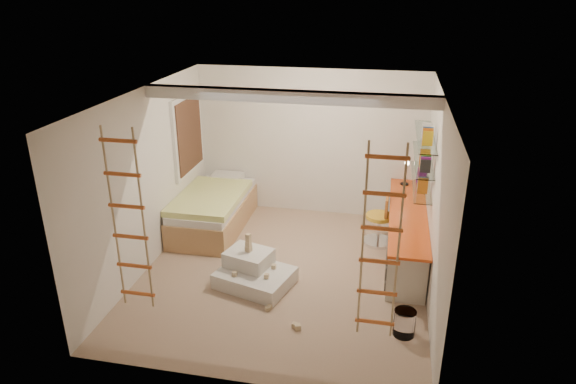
% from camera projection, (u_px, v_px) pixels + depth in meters
% --- Properties ---
extents(floor, '(4.50, 4.50, 0.00)m').
position_uv_depth(floor, '(284.00, 273.00, 7.47)').
color(floor, '#9F8167').
rests_on(floor, ground).
extents(ceiling_beam, '(4.00, 0.18, 0.16)m').
position_uv_depth(ceiling_beam, '(288.00, 96.00, 6.79)').
color(ceiling_beam, white).
rests_on(ceiling_beam, ceiling).
extents(window_frame, '(0.06, 1.15, 1.35)m').
position_uv_depth(window_frame, '(187.00, 135.00, 8.61)').
color(window_frame, white).
rests_on(window_frame, wall_left).
extents(window_blind, '(0.02, 1.00, 1.20)m').
position_uv_depth(window_blind, '(190.00, 135.00, 8.60)').
color(window_blind, '#4C2D1E').
rests_on(window_blind, window_frame).
extents(rope_ladder_left, '(0.41, 0.04, 2.13)m').
position_uv_depth(rope_ladder_left, '(129.00, 222.00, 5.56)').
color(rope_ladder_left, '#CC4E22').
rests_on(rope_ladder_left, ceiling).
extents(rope_ladder_right, '(0.41, 0.04, 2.13)m').
position_uv_depth(rope_ladder_right, '(380.00, 245.00, 5.06)').
color(rope_ladder_right, '#D75524').
rests_on(rope_ladder_right, ceiling).
extents(waste_bin, '(0.26, 0.26, 0.33)m').
position_uv_depth(waste_bin, '(405.00, 323.00, 6.10)').
color(waste_bin, white).
rests_on(waste_bin, floor).
extents(desk, '(0.56, 2.80, 0.75)m').
position_uv_depth(desk, '(406.00, 232.00, 7.78)').
color(desk, '#E2521A').
rests_on(desk, floor).
extents(shelves, '(0.25, 1.80, 0.71)m').
position_uv_depth(shelves, '(423.00, 159.00, 7.58)').
color(shelves, white).
rests_on(shelves, wall_right).
extents(bed, '(1.02, 2.00, 0.69)m').
position_uv_depth(bed, '(214.00, 210.00, 8.73)').
color(bed, '#AD7F51').
rests_on(bed, floor).
extents(task_lamp, '(0.14, 0.36, 0.57)m').
position_uv_depth(task_lamp, '(406.00, 166.00, 8.38)').
color(task_lamp, black).
rests_on(task_lamp, desk).
extents(swivel_chair, '(0.50, 0.50, 0.82)m').
position_uv_depth(swivel_chair, '(379.00, 226.00, 8.21)').
color(swivel_chair, gold).
rests_on(swivel_chair, floor).
extents(play_platform, '(1.15, 1.00, 0.43)m').
position_uv_depth(play_platform, '(253.00, 272.00, 7.16)').
color(play_platform, silver).
rests_on(play_platform, floor).
extents(toy_blocks, '(1.07, 1.10, 0.70)m').
position_uv_depth(toy_blocks, '(264.00, 278.00, 6.82)').
color(toy_blocks, '#CCB284').
rests_on(toy_blocks, floor).
extents(books, '(0.14, 0.64, 0.92)m').
position_uv_depth(books, '(424.00, 151.00, 7.54)').
color(books, orange).
rests_on(books, shelves).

